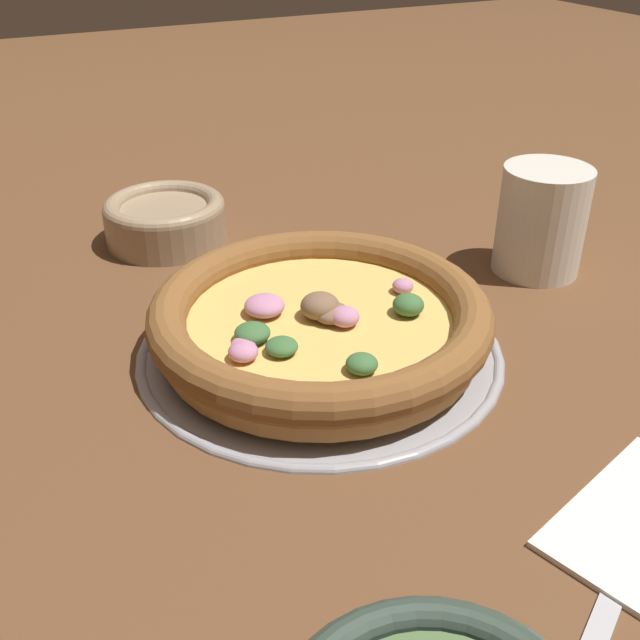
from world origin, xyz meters
name	(u,v)px	position (x,y,z in m)	size (l,w,h in m)	color
ground_plane	(320,350)	(0.00, 0.00, 0.00)	(3.00, 3.00, 0.00)	brown
pizza_tray	(320,347)	(0.00, 0.00, 0.00)	(0.29, 0.29, 0.01)	#9E9EA3
pizza	(320,319)	(0.00, 0.00, 0.03)	(0.26, 0.26, 0.04)	tan
bowl_near	(165,219)	(-0.05, 0.25, 0.02)	(0.12, 0.12, 0.05)	#9E8466
drinking_cup	(541,221)	(0.25, 0.04, 0.05)	(0.08, 0.08, 0.10)	silver
fork	(627,559)	(0.06, -0.26, 0.00)	(0.15, 0.10, 0.00)	#B7B7BC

